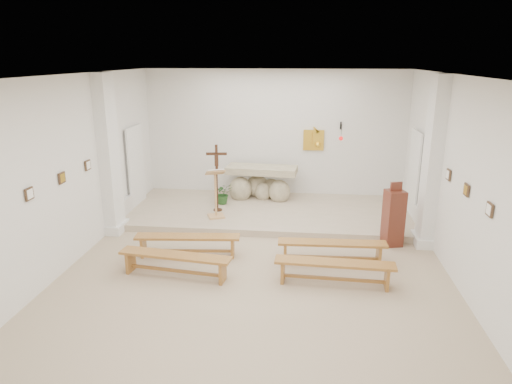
# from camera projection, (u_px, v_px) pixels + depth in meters

# --- Properties ---
(ground) EXTENTS (7.00, 10.00, 0.00)m
(ground) POSITION_uv_depth(u_px,v_px,m) (253.00, 280.00, 8.07)
(ground) COLOR tan
(ground) RESTS_ON ground
(wall_left) EXTENTS (0.02, 10.00, 3.50)m
(wall_left) POSITION_uv_depth(u_px,v_px,m) (55.00, 179.00, 7.95)
(wall_left) COLOR silver
(wall_left) RESTS_ON ground
(wall_right) EXTENTS (0.02, 10.00, 3.50)m
(wall_right) POSITION_uv_depth(u_px,v_px,m) (472.00, 192.00, 7.21)
(wall_right) COLOR silver
(wall_right) RESTS_ON ground
(wall_back) EXTENTS (7.00, 0.02, 3.50)m
(wall_back) POSITION_uv_depth(u_px,v_px,m) (275.00, 136.00, 12.33)
(wall_back) COLOR silver
(wall_back) RESTS_ON ground
(ceiling) EXTENTS (7.00, 10.00, 0.02)m
(ceiling) POSITION_uv_depth(u_px,v_px,m) (253.00, 77.00, 7.08)
(ceiling) COLOR silver
(ceiling) RESTS_ON wall_back
(sanctuary_platform) EXTENTS (6.98, 3.00, 0.15)m
(sanctuary_platform) POSITION_uv_depth(u_px,v_px,m) (270.00, 212.00, 11.39)
(sanctuary_platform) COLOR #BBA690
(sanctuary_platform) RESTS_ON ground
(pilaster_left) EXTENTS (0.26, 0.55, 3.50)m
(pilaster_left) POSITION_uv_depth(u_px,v_px,m) (109.00, 156.00, 9.84)
(pilaster_left) COLOR white
(pilaster_left) RESTS_ON ground
(pilaster_right) EXTENTS (0.26, 0.55, 3.50)m
(pilaster_right) POSITION_uv_depth(u_px,v_px,m) (432.00, 163.00, 9.12)
(pilaster_right) COLOR white
(pilaster_right) RESTS_ON ground
(gold_wall_relief) EXTENTS (0.55, 0.04, 0.55)m
(gold_wall_relief) POSITION_uv_depth(u_px,v_px,m) (314.00, 140.00, 12.22)
(gold_wall_relief) COLOR gold
(gold_wall_relief) RESTS_ON wall_back
(sanctuary_lamp) EXTENTS (0.11, 0.36, 0.44)m
(sanctuary_lamp) POSITION_uv_depth(u_px,v_px,m) (341.00, 136.00, 11.86)
(sanctuary_lamp) COLOR black
(sanctuary_lamp) RESTS_ON wall_back
(station_frame_left_front) EXTENTS (0.03, 0.20, 0.20)m
(station_frame_left_front) POSITION_uv_depth(u_px,v_px,m) (29.00, 194.00, 7.19)
(station_frame_left_front) COLOR #44301E
(station_frame_left_front) RESTS_ON wall_left
(station_frame_left_mid) EXTENTS (0.03, 0.20, 0.20)m
(station_frame_left_mid) POSITION_uv_depth(u_px,v_px,m) (62.00, 178.00, 8.14)
(station_frame_left_mid) COLOR #44301E
(station_frame_left_mid) RESTS_ON wall_left
(station_frame_left_rear) EXTENTS (0.03, 0.20, 0.20)m
(station_frame_left_rear) POSITION_uv_depth(u_px,v_px,m) (88.00, 165.00, 9.10)
(station_frame_left_rear) COLOR #44301E
(station_frame_left_rear) RESTS_ON wall_left
(station_frame_right_front) EXTENTS (0.03, 0.20, 0.20)m
(station_frame_right_front) POSITION_uv_depth(u_px,v_px,m) (490.00, 210.00, 6.45)
(station_frame_right_front) COLOR #44301E
(station_frame_right_front) RESTS_ON wall_right
(station_frame_right_mid) EXTENTS (0.03, 0.20, 0.20)m
(station_frame_right_mid) POSITION_uv_depth(u_px,v_px,m) (466.00, 190.00, 7.41)
(station_frame_right_mid) COLOR #44301E
(station_frame_right_mid) RESTS_ON wall_right
(station_frame_right_rear) EXTENTS (0.03, 0.20, 0.20)m
(station_frame_right_rear) POSITION_uv_depth(u_px,v_px,m) (448.00, 175.00, 8.36)
(station_frame_right_rear) COLOR #44301E
(station_frame_right_rear) RESTS_ON wall_right
(radiator_left) EXTENTS (0.10, 0.85, 0.52)m
(radiator_left) POSITION_uv_depth(u_px,v_px,m) (125.00, 210.00, 10.93)
(radiator_left) COLOR silver
(radiator_left) RESTS_ON ground
(radiator_right) EXTENTS (0.10, 0.85, 0.52)m
(radiator_right) POSITION_uv_depth(u_px,v_px,m) (419.00, 221.00, 10.21)
(radiator_right) COLOR silver
(radiator_right) RESTS_ON ground
(altar) EXTENTS (1.90, 0.90, 0.95)m
(altar) POSITION_uv_depth(u_px,v_px,m) (261.00, 185.00, 12.16)
(altar) COLOR beige
(altar) RESTS_ON sanctuary_platform
(lectern) EXTENTS (0.52, 0.48, 1.21)m
(lectern) POSITION_uv_depth(u_px,v_px,m) (216.00, 193.00, 10.63)
(lectern) COLOR tan
(lectern) RESTS_ON sanctuary_platform
(crucifix_stand) EXTENTS (0.50, 0.22, 1.65)m
(crucifix_stand) POSITION_uv_depth(u_px,v_px,m) (217.00, 173.00, 11.00)
(crucifix_stand) COLOR #3C1F13
(crucifix_stand) RESTS_ON sanctuary_platform
(potted_plant) EXTENTS (0.61, 0.57, 0.54)m
(potted_plant) POSITION_uv_depth(u_px,v_px,m) (223.00, 194.00, 11.72)
(potted_plant) COLOR #245020
(potted_plant) RESTS_ON sanctuary_platform
(donation_pedestal) EXTENTS (0.45, 0.45, 1.37)m
(donation_pedestal) POSITION_uv_depth(u_px,v_px,m) (393.00, 218.00, 9.43)
(donation_pedestal) COLOR #5E241B
(donation_pedestal) RESTS_ON ground
(bench_left_front) EXTENTS (2.07, 0.51, 0.43)m
(bench_left_front) POSITION_uv_depth(u_px,v_px,m) (188.00, 241.00, 8.96)
(bench_left_front) COLOR #A46E2F
(bench_left_front) RESTS_ON ground
(bench_right_front) EXTENTS (2.06, 0.40, 0.43)m
(bench_right_front) POSITION_uv_depth(u_px,v_px,m) (332.00, 247.00, 8.66)
(bench_right_front) COLOR #A46E2F
(bench_right_front) RESTS_ON ground
(bench_left_second) EXTENTS (2.08, 0.59, 0.43)m
(bench_left_second) POSITION_uv_depth(u_px,v_px,m) (175.00, 260.00, 8.12)
(bench_left_second) COLOR #A46E2F
(bench_left_second) RESTS_ON ground
(bench_right_second) EXTENTS (2.06, 0.41, 0.43)m
(bench_right_second) POSITION_uv_depth(u_px,v_px,m) (334.00, 267.00, 7.82)
(bench_right_second) COLOR #A46E2F
(bench_right_second) RESTS_ON ground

